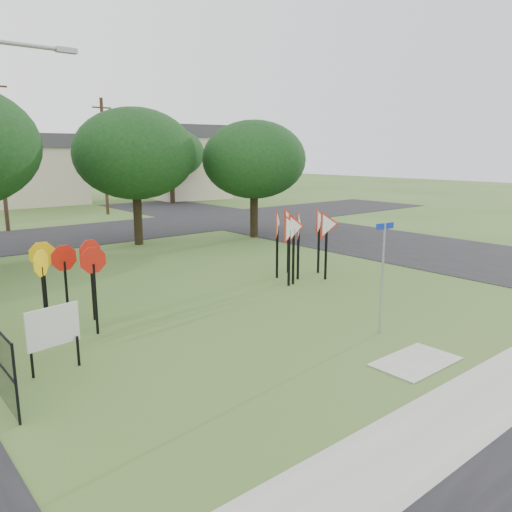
% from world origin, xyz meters
% --- Properties ---
extents(ground, '(140.00, 140.00, 0.00)m').
position_xyz_m(ground, '(0.00, 0.00, 0.00)').
color(ground, '#3A5D23').
extents(sidewalk, '(30.00, 1.60, 0.02)m').
position_xyz_m(sidewalk, '(0.00, -4.20, 0.01)').
color(sidewalk, '#A09F98').
rests_on(sidewalk, ground).
extents(street_right, '(8.00, 50.00, 0.02)m').
position_xyz_m(street_right, '(12.00, 10.00, 0.01)').
color(street_right, black).
rests_on(street_right, ground).
extents(street_far, '(60.00, 8.00, 0.02)m').
position_xyz_m(street_far, '(0.00, 20.00, 0.01)').
color(street_far, black).
rests_on(street_far, ground).
extents(curb_pad, '(2.00, 1.20, 0.02)m').
position_xyz_m(curb_pad, '(0.00, -2.40, 0.01)').
color(curb_pad, '#A09F98').
rests_on(curb_pad, ground).
extents(street_name_sign, '(0.60, 0.10, 2.90)m').
position_xyz_m(street_name_sign, '(0.87, -0.75, 1.67)').
color(street_name_sign, '#93969B').
rests_on(street_name_sign, ground).
extents(stop_sign_cluster, '(2.10, 1.68, 2.31)m').
position_xyz_m(stop_sign_cluster, '(-5.18, 4.70, 1.73)').
color(stop_sign_cluster, black).
rests_on(stop_sign_cluster, ground).
extents(yield_sign_cluster, '(3.32, 1.88, 2.62)m').
position_xyz_m(yield_sign_cluster, '(3.29, 4.70, 1.92)').
color(yield_sign_cluster, black).
rests_on(yield_sign_cluster, ground).
extents(info_board, '(1.16, 0.21, 1.45)m').
position_xyz_m(info_board, '(-6.38, 2.28, 0.97)').
color(info_board, black).
rests_on(info_board, ground).
extents(far_pole_a, '(1.40, 0.24, 9.00)m').
position_xyz_m(far_pole_a, '(-2.00, 24.00, 4.60)').
color(far_pole_a, '#3E2E1C').
rests_on(far_pole_a, ground).
extents(far_pole_b, '(1.40, 0.24, 8.50)m').
position_xyz_m(far_pole_b, '(6.00, 28.00, 4.35)').
color(far_pole_b, '#3E2E1C').
rests_on(far_pole_b, ground).
extents(house_mid, '(8.40, 8.40, 6.20)m').
position_xyz_m(house_mid, '(4.00, 40.00, 3.15)').
color(house_mid, beige).
rests_on(house_mid, ground).
extents(house_right, '(8.30, 8.30, 7.20)m').
position_xyz_m(house_right, '(18.00, 36.00, 3.65)').
color(house_right, beige).
rests_on(house_right, ground).
extents(tree_near_mid, '(6.00, 6.00, 6.80)m').
position_xyz_m(tree_near_mid, '(2.00, 15.00, 4.54)').
color(tree_near_mid, black).
rests_on(tree_near_mid, ground).
extents(tree_near_right, '(5.60, 5.60, 6.33)m').
position_xyz_m(tree_near_right, '(8.00, 13.00, 4.22)').
color(tree_near_right, black).
rests_on(tree_near_right, ground).
extents(tree_far_right, '(6.00, 6.00, 6.80)m').
position_xyz_m(tree_far_right, '(14.00, 32.00, 4.54)').
color(tree_far_right, black).
rests_on(tree_far_right, ground).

